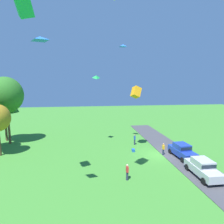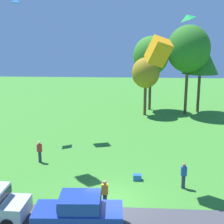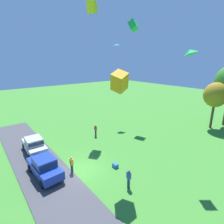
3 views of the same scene
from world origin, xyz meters
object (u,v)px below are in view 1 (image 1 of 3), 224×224
Objects in this scene: kite_box_trailing_tail at (24,6)px; kite_diamond_mid_center at (40,38)px; kite_diamond_high_right at (96,77)px; kite_diamond_high_left at (123,46)px; car_sedan_mid_row at (203,167)px; tree_center_back at (3,100)px; car_sedan_far_end at (182,150)px; cooler_box at (133,150)px; person_watching_sky at (127,172)px; person_beside_suv at (135,140)px; tree_left_of_center at (6,95)px; person_on_lawn at (163,149)px; kite_box_topmost at (136,92)px.

kite_box_trailing_tail reaches higher than kite_diamond_mid_center.
kite_diamond_high_left is (-0.27, -4.08, 4.65)m from kite_diamond_high_right.
car_sedan_mid_row is 21.84m from kite_box_trailing_tail.
kite_box_trailing_tail is (-17.26, -9.63, 8.16)m from tree_center_back.
car_sedan_mid_row is 0.99× the size of car_sedan_far_end.
cooler_box is at bearing 63.16° from car_sedan_far_end.
tree_center_back reaches higher than person_watching_sky.
cooler_box is (-2.92, 1.00, -0.68)m from person_beside_suv.
tree_left_of_center reaches higher than tree_center_back.
kite_box_trailing_tail is (-9.11, 11.03, 15.19)m from cooler_box.
kite_diamond_high_right is 14.71m from kite_box_trailing_tail.
person_watching_sky is 1.00× the size of person_on_lawn.
kite_diamond_high_left reaches higher than car_sedan_mid_row.
tree_center_back reaches higher than person_beside_suv.
kite_diamond_high_right is 0.86× the size of kite_diamond_mid_center.
kite_diamond_high_left is at bearing 35.04° from kite_box_topmost.
person_on_lawn is 1.58× the size of kite_diamond_mid_center.
car_sedan_far_end reaches higher than person_on_lawn.
kite_diamond_high_left is at bearing -103.81° from tree_center_back.
person_watching_sky is 7.98m from cooler_box.
kite_box_topmost reaches higher than cooler_box.
kite_diamond_high_right is 15.40m from kite_diamond_mid_center.
tree_center_back is at bearing 76.42° from person_beside_suv.
kite_box_trailing_tail reaches higher than person_beside_suv.
person_on_lawn is at bearing -109.53° from tree_left_of_center.
car_sedan_far_end is 7.67m from person_beside_suv.
car_sedan_far_end is 0.47× the size of tree_center_back.
kite_diamond_high_left is at bearing -93.77° from kite_diamond_high_right.
person_watching_sky and person_on_lawn have the same top height.
kite_diamond_high_left reaches higher than kite_diamond_high_right.
person_beside_suv is 21.90m from tree_left_of_center.
tree_left_of_center reaches higher than car_sedan_mid_row.
kite_diamond_high_left is (3.32, 1.02, 15.39)m from cooler_box.
tree_center_back is at bearing 67.67° from person_on_lawn.
kite_box_topmost is (-1.82, 0.45, 7.76)m from person_beside_suv.
person_beside_suv is 1.20× the size of kite_box_trailing_tail.
kite_box_trailing_tail is (-15.44, -8.36, 7.28)m from tree_left_of_center.
tree_center_back is (5.23, 21.65, 6.35)m from person_beside_suv.
cooler_box is (2.98, 5.89, -0.84)m from car_sedan_far_end.
tree_left_of_center is 20.07m from kite_diamond_high_left.
car_sedan_mid_row is at bearing -145.80° from cooler_box.
person_on_lawn is 14.48m from kite_diamond_high_right.
tree_center_back is at bearing 67.25° from car_sedan_far_end.
person_watching_sky is 16.83m from kite_box_trailing_tail.
car_sedan_mid_row is 4.99m from car_sedan_far_end.
person_on_lawn is at bearing -150.06° from person_beside_suv.
cooler_box is at bearing -50.45° from kite_box_trailing_tail.
kite_diamond_high_left is at bearing -8.61° from person_watching_sky.
kite_diamond_high_right is (-2.74, -14.30, 2.83)m from tree_left_of_center.
tree_left_of_center is (3.41, 20.39, 7.23)m from person_beside_suv.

